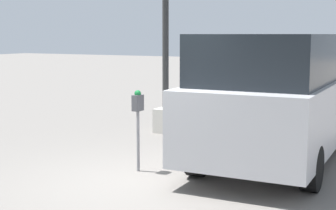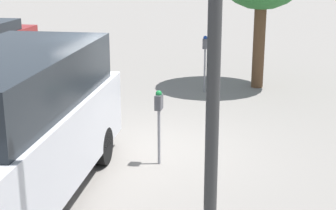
% 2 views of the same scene
% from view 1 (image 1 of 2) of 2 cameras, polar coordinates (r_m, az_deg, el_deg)
% --- Properties ---
extents(ground_plane, '(80.00, 80.00, 0.00)m').
position_cam_1_polar(ground_plane, '(7.79, -2.98, -8.79)').
color(ground_plane, slate).
extents(parking_meter_near, '(0.21, 0.12, 1.34)m').
position_cam_1_polar(parking_meter_near, '(8.34, -3.36, -0.74)').
color(parking_meter_near, gray).
rests_on(parking_meter_near, ground).
extents(lamp_post, '(0.44, 0.44, 6.98)m').
position_cam_1_polar(lamp_post, '(11.58, -0.28, 7.72)').
color(lamp_post, beige).
rests_on(lamp_post, ground).
extents(parked_van, '(5.20, 2.14, 2.23)m').
position_cam_1_polar(parked_van, '(9.19, 12.25, 1.19)').
color(parked_van, '#B2B2B7').
rests_on(parked_van, ground).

